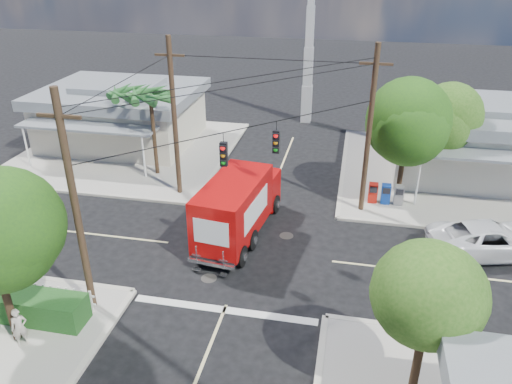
# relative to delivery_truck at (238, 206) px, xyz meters

# --- Properties ---
(ground) EXTENTS (120.00, 120.00, 0.00)m
(ground) POSITION_rel_delivery_truck_xyz_m (0.77, -1.46, -1.62)
(ground) COLOR black
(ground) RESTS_ON ground
(sidewalk_ne) EXTENTS (14.12, 14.12, 0.14)m
(sidewalk_ne) POSITION_rel_delivery_truck_xyz_m (11.65, 9.42, -1.55)
(sidewalk_ne) COLOR #A49F95
(sidewalk_ne) RESTS_ON ground
(sidewalk_nw) EXTENTS (14.12, 14.12, 0.14)m
(sidewalk_nw) POSITION_rel_delivery_truck_xyz_m (-10.11, 9.42, -1.55)
(sidewalk_nw) COLOR #A49F95
(sidewalk_nw) RESTS_ON ground
(road_markings) EXTENTS (32.00, 32.00, 0.01)m
(road_markings) POSITION_rel_delivery_truck_xyz_m (0.77, -2.94, -1.62)
(road_markings) COLOR beige
(road_markings) RESTS_ON ground
(building_ne) EXTENTS (11.80, 10.20, 4.50)m
(building_ne) POSITION_rel_delivery_truck_xyz_m (13.27, 10.50, 0.70)
(building_ne) COLOR silver
(building_ne) RESTS_ON sidewalk_ne
(building_nw) EXTENTS (10.80, 10.20, 4.30)m
(building_nw) POSITION_rel_delivery_truck_xyz_m (-11.23, 11.00, 0.60)
(building_nw) COLOR beige
(building_nw) RESTS_ON sidewalk_nw
(radio_tower) EXTENTS (0.80, 0.80, 17.00)m
(radio_tower) POSITION_rel_delivery_truck_xyz_m (1.27, 18.54, 4.02)
(radio_tower) COLOR silver
(radio_tower) RESTS_ON ground
(tree_ne_front) EXTENTS (4.21, 4.14, 6.66)m
(tree_ne_front) POSITION_rel_delivery_truck_xyz_m (7.98, 5.29, 3.14)
(tree_ne_front) COLOR #422D1C
(tree_ne_front) RESTS_ON sidewalk_ne
(tree_ne_back) EXTENTS (3.77, 3.66, 5.82)m
(tree_ne_back) POSITION_rel_delivery_truck_xyz_m (10.58, 7.49, 2.57)
(tree_ne_back) COLOR #422D1C
(tree_ne_back) RESTS_ON sidewalk_ne
(tree_se) EXTENTS (3.67, 3.54, 5.62)m
(tree_se) POSITION_rel_delivery_truck_xyz_m (7.78, -8.71, 2.42)
(tree_se) COLOR #422D1C
(tree_se) RESTS_ON sidewalk_se
(palm_nw_front) EXTENTS (3.01, 3.08, 5.59)m
(palm_nw_front) POSITION_rel_delivery_truck_xyz_m (-6.73, 6.04, 3.42)
(palm_nw_front) COLOR #422D1C
(palm_nw_front) RESTS_ON sidewalk_nw
(palm_nw_back) EXTENTS (3.01, 3.08, 5.19)m
(palm_nw_back) POSITION_rel_delivery_truck_xyz_m (-8.73, 7.54, 3.05)
(palm_nw_back) COLOR #422D1C
(palm_nw_back) RESTS_ON sidewalk_nw
(utility_poles) EXTENTS (12.00, 10.68, 9.00)m
(utility_poles) POSITION_rel_delivery_truck_xyz_m (-0.81, 0.14, 3.05)
(utility_poles) COLOR #473321
(utility_poles) RESTS_ON ground
(picket_fence) EXTENTS (5.94, 0.06, 1.00)m
(picket_fence) POSITION_rel_delivery_truck_xyz_m (-7.03, -7.06, -0.94)
(picket_fence) COLOR silver
(picket_fence) RESTS_ON sidewalk_sw
(hedge_sw) EXTENTS (6.20, 1.20, 1.10)m
(hedge_sw) POSITION_rel_delivery_truck_xyz_m (-7.23, -7.86, -0.93)
(hedge_sw) COLOR #1A4917
(hedge_sw) RESTS_ON sidewalk_sw
(vending_boxes) EXTENTS (1.90, 0.50, 1.10)m
(vending_boxes) POSITION_rel_delivery_truck_xyz_m (7.27, 4.74, -0.93)
(vending_boxes) COLOR #B4160C
(vending_boxes) RESTS_ON sidewalk_ne
(delivery_truck) EXTENTS (3.15, 7.58, 3.19)m
(delivery_truck) POSITION_rel_delivery_truck_xyz_m (0.00, 0.00, 0.00)
(delivery_truck) COLOR black
(delivery_truck) RESTS_ON ground
(parked_car) EXTENTS (6.11, 3.94, 1.57)m
(parked_car) POSITION_rel_delivery_truck_xyz_m (11.90, 0.67, -0.84)
(parked_car) COLOR silver
(parked_car) RESTS_ON ground
(pedestrian) EXTENTS (0.66, 0.64, 1.53)m
(pedestrian) POSITION_rel_delivery_truck_xyz_m (-5.82, -9.20, -0.72)
(pedestrian) COLOR #BCB0A2
(pedestrian) RESTS_ON sidewalk_sw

